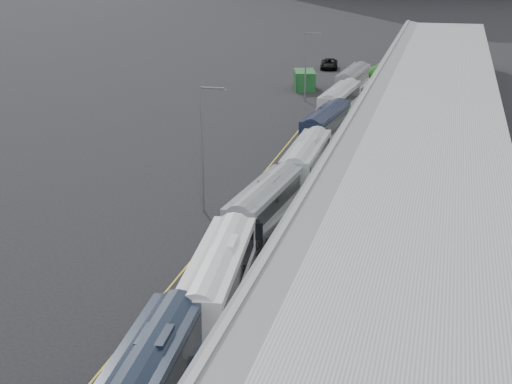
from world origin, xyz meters
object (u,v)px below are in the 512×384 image
(bus_5, at_px, (326,128))
(street_lamp_near, at_px, (204,141))
(bus_2, at_px, (218,286))
(suv, at_px, (329,64))
(street_lamp_far, at_px, (307,62))
(bus_7, at_px, (353,83))
(bus_3, at_px, (265,210))
(shipping_container, at_px, (305,80))
(bus_4, at_px, (306,165))
(bus_6, at_px, (340,105))

(bus_5, bearing_deg, street_lamp_near, -97.07)
(bus_2, relative_size, suv, 2.31)
(street_lamp_far, height_order, suv, street_lamp_far)
(bus_7, bearing_deg, bus_5, -84.94)
(street_lamp_near, bearing_deg, bus_7, 84.36)
(bus_7, bearing_deg, bus_2, -85.39)
(bus_3, bearing_deg, shipping_container, 102.10)
(bus_5, bearing_deg, bus_3, -84.77)
(bus_4, xyz_separation_m, street_lamp_near, (-6.31, -9.79, 4.09))
(street_lamp_near, distance_m, shipping_container, 55.95)
(bus_2, distance_m, shipping_container, 73.98)
(bus_7, bearing_deg, suv, 110.35)
(street_lamp_near, bearing_deg, bus_3, -29.97)
(bus_5, relative_size, shipping_container, 2.28)
(bus_7, relative_size, shipping_container, 2.31)
(suv, bearing_deg, bus_3, -92.71)
(street_lamp_near, relative_size, street_lamp_far, 1.12)
(bus_4, relative_size, bus_5, 1.01)
(bus_3, bearing_deg, bus_6, 94.95)
(bus_3, relative_size, suv, 2.12)
(bus_3, height_order, shipping_container, bus_3)
(street_lamp_far, bearing_deg, shipping_container, 101.57)
(bus_2, height_order, bus_6, bus_2)
(bus_7, relative_size, suv, 2.16)
(bus_3, relative_size, street_lamp_far, 1.40)
(bus_7, bearing_deg, shipping_container, 163.59)
(bus_6, relative_size, suv, 2.23)
(suv, bearing_deg, bus_4, -91.01)
(bus_2, relative_size, street_lamp_far, 1.52)
(bus_5, distance_m, street_lamp_near, 26.06)
(bus_2, bearing_deg, suv, 88.47)
(shipping_container, relative_size, suv, 0.93)
(bus_3, height_order, bus_4, bus_4)
(bus_2, distance_m, bus_4, 27.61)
(shipping_container, height_order, suv, shipping_container)
(street_lamp_near, height_order, shipping_container, street_lamp_near)
(bus_2, xyz_separation_m, bus_4, (0.36, 27.61, -0.09))
(bus_2, relative_size, bus_7, 1.07)
(bus_5, bearing_deg, street_lamp_far, 110.62)
(bus_2, height_order, bus_7, bus_2)
(street_lamp_near, bearing_deg, street_lamp_far, 90.09)
(bus_3, bearing_deg, bus_7, 95.25)
(bus_5, xyz_separation_m, street_lamp_near, (-5.74, -25.08, 4.13))
(bus_6, bearing_deg, bus_2, -85.18)
(bus_6, xyz_separation_m, shipping_container, (-7.35, 18.22, -0.29))
(bus_4, relative_size, bus_6, 0.97)
(bus_4, relative_size, street_lamp_far, 1.42)
(bus_4, distance_m, bus_5, 15.30)
(bus_3, height_order, bus_6, bus_6)
(street_lamp_near, bearing_deg, shipping_container, 91.89)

